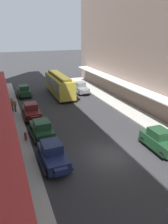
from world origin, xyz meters
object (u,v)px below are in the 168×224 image
at_px(parked_car_2, 32,111).
at_px(parked_car_5, 81,88).
at_px(parked_car_0, 53,154).
at_px(parked_car_3, 160,140).
at_px(parked_car_4, 42,128).
at_px(pedestrian_0, 25,197).
at_px(fire_hydrant, 25,136).
at_px(streetcar, 59,84).
at_px(pedestrian_1, 12,105).
at_px(parked_car_1, 24,91).
at_px(pedestrian_2, 15,106).

bearing_deg(parked_car_2, parked_car_5, 40.07).
relative_size(parked_car_0, parked_car_3, 1.00).
height_order(parked_car_4, pedestrian_0, parked_car_4).
distance_m(parked_car_3, fire_hydrant, 12.39).
bearing_deg(parked_car_5, pedestrian_0, -118.46).
bearing_deg(parked_car_0, streetcar, 72.85).
height_order(parked_car_0, pedestrian_1, parked_car_0).
relative_size(parked_car_4, pedestrian_0, 2.58).
height_order(parked_car_1, fire_hydrant, parked_car_1).
bearing_deg(pedestrian_0, parked_car_5, 61.54).
xyz_separation_m(parked_car_2, parked_car_5, (9.41, 7.91, 0.00)).
bearing_deg(pedestrian_2, parked_car_0, -82.00).
bearing_deg(parked_car_1, parked_car_3, -66.49).
bearing_deg(parked_car_5, parked_car_0, -117.25).
bearing_deg(pedestrian_1, parked_car_3, -51.34).
xyz_separation_m(parked_car_0, pedestrian_1, (-2.10, 12.98, 0.07)).
height_order(streetcar, pedestrian_2, streetcar).
height_order(parked_car_1, pedestrian_2, parked_car_1).
xyz_separation_m(parked_car_3, pedestrian_1, (-11.44, 14.30, 0.07)).
height_order(parked_car_0, pedestrian_0, parked_car_0).
distance_m(parked_car_1, parked_car_4, 14.96).
distance_m(parked_car_2, pedestrian_0, 14.33).
bearing_deg(parked_car_1, pedestrian_1, -108.15).
bearing_deg(pedestrian_1, streetcar, 34.07).
bearing_deg(parked_car_5, pedestrian_1, -155.82).
height_order(parked_car_3, fire_hydrant, parked_car_3).
xyz_separation_m(parked_car_4, pedestrian_0, (-2.71, -8.77, 0.07)).
xyz_separation_m(parked_car_5, pedestrian_2, (-11.11, -5.40, 0.05)).
bearing_deg(parked_car_3, streetcar, 100.80).
bearing_deg(parked_car_1, parked_car_2, -91.34).
distance_m(parked_car_4, pedestrian_2, 8.07).
height_order(fire_hydrant, pedestrian_2, pedestrian_2).
bearing_deg(fire_hydrant, parked_car_1, 83.69).
height_order(parked_car_1, pedestrian_1, parked_car_1).
height_order(fire_hydrant, pedestrian_0, pedestrian_0).
distance_m(parked_car_3, parked_car_4, 11.12).
bearing_deg(pedestrian_0, parked_car_1, 83.38).
bearing_deg(fire_hydrant, parked_car_2, 75.42).
distance_m(parked_car_1, streetcar, 5.79).
height_order(streetcar, pedestrian_1, streetcar).
xyz_separation_m(parked_car_2, parked_car_3, (9.42, -11.52, 0.00)).
bearing_deg(pedestrian_1, parked_car_4, -74.83).
bearing_deg(parked_car_4, pedestrian_0, -107.16).
height_order(parked_car_1, streetcar, streetcar).
xyz_separation_m(parked_car_2, parked_car_4, (0.18, -5.33, 0.00)).
xyz_separation_m(parked_car_1, fire_hydrant, (-1.69, -15.25, -0.38)).
bearing_deg(parked_car_5, parked_car_2, -139.93).
bearing_deg(pedestrian_2, parked_car_4, -76.51).
bearing_deg(pedestrian_1, pedestrian_0, -91.73).
height_order(parked_car_4, streetcar, streetcar).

